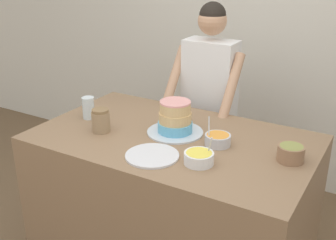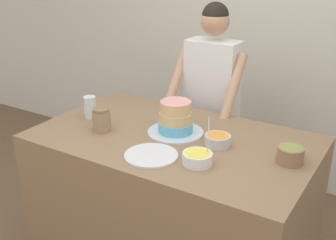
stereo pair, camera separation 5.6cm
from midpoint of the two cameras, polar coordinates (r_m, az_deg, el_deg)
The scene contains 10 objects.
wall_back at distance 3.60m, azimuth 13.77°, elevation 11.54°, with size 10.00×0.05×2.60m.
counter at distance 2.63m, azimuth 1.30°, elevation -11.58°, with size 1.58×0.95×0.93m.
person_baker at distance 2.98m, azimuth 6.45°, elevation 3.50°, with size 0.49×0.44×1.61m.
cake at distance 2.41m, azimuth 1.70°, elevation 0.07°, with size 0.33×0.33×0.19m.
frosting_bowl_yellow at distance 2.10m, azimuth 4.78°, elevation -5.13°, with size 0.15×0.15×0.15m.
frosting_bowl_orange at distance 2.30m, azimuth 7.41°, elevation -2.67°, with size 0.14×0.14×0.16m.
frosting_bowl_olive at distance 2.19m, azimuth 16.94°, elevation -4.45°, with size 0.14×0.14×0.08m.
drinking_glass at distance 2.68m, azimuth -9.92°, elevation 1.72°, with size 0.08×0.08×0.14m.
ceramic_plate at distance 2.17m, azimuth -1.56°, elevation -4.82°, with size 0.28×0.28×0.01m.
stoneware_jar at distance 2.48m, azimuth -8.35°, elevation 0.02°, with size 0.11×0.11×0.14m.
Camera 2 is at (1.12, -1.40, 1.93)m, focal length 45.00 mm.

